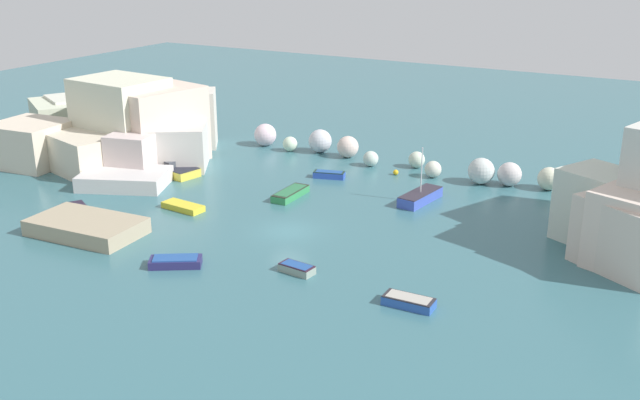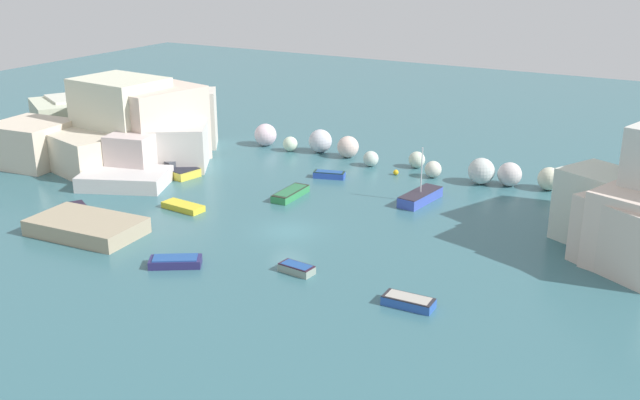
{
  "view_description": "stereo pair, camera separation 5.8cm",
  "coord_description": "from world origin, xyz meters",
  "px_view_note": "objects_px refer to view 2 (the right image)",
  "views": [
    {
      "loc": [
        27.32,
        -43.68,
        20.53
      ],
      "look_at": [
        0.0,
        4.81,
        1.0
      ],
      "focal_mm": 41.58,
      "sensor_mm": 36.0,
      "label": 1
    },
    {
      "loc": [
        27.37,
        -43.65,
        20.53
      ],
      "look_at": [
        0.0,
        4.81,
        1.0
      ],
      "focal_mm": 41.58,
      "sensor_mm": 36.0,
      "label": 2
    }
  ],
  "objects_px": {
    "moored_boat_2": "(170,168)",
    "moored_boat_1": "(329,175)",
    "moored_boat_0": "(420,197)",
    "moored_boat_8": "(290,193)",
    "moored_boat_4": "(78,211)",
    "moored_boat_5": "(297,268)",
    "channel_buoy": "(396,172)",
    "moored_boat_3": "(175,262)",
    "stone_dock": "(87,227)",
    "moored_boat_6": "(183,207)",
    "moored_boat_7": "(408,301)"
  },
  "relations": [
    {
      "from": "stone_dock",
      "to": "moored_boat_1",
      "type": "height_order",
      "value": "stone_dock"
    },
    {
      "from": "moored_boat_5",
      "to": "channel_buoy",
      "type": "bearing_deg",
      "value": 103.53
    },
    {
      "from": "channel_buoy",
      "to": "moored_boat_7",
      "type": "height_order",
      "value": "moored_boat_7"
    },
    {
      "from": "moored_boat_3",
      "to": "moored_boat_6",
      "type": "bearing_deg",
      "value": -85.7
    },
    {
      "from": "stone_dock",
      "to": "moored_boat_3",
      "type": "relative_size",
      "value": 2.21
    },
    {
      "from": "moored_boat_1",
      "to": "moored_boat_5",
      "type": "height_order",
      "value": "moored_boat_1"
    },
    {
      "from": "moored_boat_2",
      "to": "moored_boat_7",
      "type": "relative_size",
      "value": 2.12
    },
    {
      "from": "moored_boat_0",
      "to": "moored_boat_8",
      "type": "height_order",
      "value": "moored_boat_0"
    },
    {
      "from": "moored_boat_0",
      "to": "moored_boat_3",
      "type": "height_order",
      "value": "moored_boat_0"
    },
    {
      "from": "moored_boat_1",
      "to": "moored_boat_5",
      "type": "bearing_deg",
      "value": -83.46
    },
    {
      "from": "moored_boat_0",
      "to": "moored_boat_6",
      "type": "height_order",
      "value": "moored_boat_0"
    },
    {
      "from": "stone_dock",
      "to": "moored_boat_0",
      "type": "height_order",
      "value": "moored_boat_0"
    },
    {
      "from": "moored_boat_4",
      "to": "moored_boat_0",
      "type": "bearing_deg",
      "value": -115.14
    },
    {
      "from": "channel_buoy",
      "to": "moored_boat_3",
      "type": "height_order",
      "value": "moored_boat_3"
    },
    {
      "from": "moored_boat_6",
      "to": "moored_boat_7",
      "type": "height_order",
      "value": "moored_boat_7"
    },
    {
      "from": "channel_buoy",
      "to": "moored_boat_5",
      "type": "bearing_deg",
      "value": -82.35
    },
    {
      "from": "channel_buoy",
      "to": "moored_boat_6",
      "type": "xyz_separation_m",
      "value": [
        -11.15,
        -17.05,
        -0.01
      ]
    },
    {
      "from": "moored_boat_5",
      "to": "moored_boat_2",
      "type": "bearing_deg",
      "value": 154.91
    },
    {
      "from": "moored_boat_2",
      "to": "moored_boat_5",
      "type": "distance_m",
      "value": 25.37
    },
    {
      "from": "moored_boat_2",
      "to": "moored_boat_3",
      "type": "height_order",
      "value": "moored_boat_2"
    },
    {
      "from": "moored_boat_0",
      "to": "moored_boat_3",
      "type": "relative_size",
      "value": 1.36
    },
    {
      "from": "moored_boat_1",
      "to": "moored_boat_8",
      "type": "xyz_separation_m",
      "value": [
        -0.25,
        -6.35,
        0.01
      ]
    },
    {
      "from": "moored_boat_1",
      "to": "moored_boat_4",
      "type": "relative_size",
      "value": 0.75
    },
    {
      "from": "moored_boat_2",
      "to": "moored_boat_5",
      "type": "height_order",
      "value": "moored_boat_2"
    },
    {
      "from": "moored_boat_6",
      "to": "moored_boat_8",
      "type": "relative_size",
      "value": 0.89
    },
    {
      "from": "stone_dock",
      "to": "moored_boat_7",
      "type": "xyz_separation_m",
      "value": [
        25.24,
        1.07,
        -0.27
      ]
    },
    {
      "from": "moored_boat_2",
      "to": "moored_boat_1",
      "type": "bearing_deg",
      "value": 35.07
    },
    {
      "from": "moored_boat_4",
      "to": "moored_boat_7",
      "type": "height_order",
      "value": "moored_boat_7"
    },
    {
      "from": "channel_buoy",
      "to": "moored_boat_7",
      "type": "distance_m",
      "value": 26.19
    },
    {
      "from": "moored_boat_3",
      "to": "moored_boat_5",
      "type": "distance_m",
      "value": 8.2
    },
    {
      "from": "moored_boat_1",
      "to": "moored_boat_6",
      "type": "bearing_deg",
      "value": -131.51
    },
    {
      "from": "moored_boat_2",
      "to": "moored_boat_7",
      "type": "height_order",
      "value": "moored_boat_2"
    },
    {
      "from": "moored_boat_7",
      "to": "moored_boat_6",
      "type": "bearing_deg",
      "value": 162.12
    },
    {
      "from": "moored_boat_5",
      "to": "moored_boat_6",
      "type": "distance_m",
      "value": 15.35
    },
    {
      "from": "moored_boat_5",
      "to": "moored_boat_8",
      "type": "bearing_deg",
      "value": 129.02
    },
    {
      "from": "moored_boat_7",
      "to": "moored_boat_2",
      "type": "bearing_deg",
      "value": 153.67
    },
    {
      "from": "moored_boat_1",
      "to": "moored_boat_4",
      "type": "xyz_separation_m",
      "value": [
        -12.68,
        -18.25,
        -0.03
      ]
    },
    {
      "from": "channel_buoy",
      "to": "moored_boat_2",
      "type": "height_order",
      "value": "moored_boat_2"
    },
    {
      "from": "moored_boat_7",
      "to": "stone_dock",
      "type": "bearing_deg",
      "value": -179.12
    },
    {
      "from": "moored_boat_1",
      "to": "moored_boat_7",
      "type": "xyz_separation_m",
      "value": [
        16.24,
        -19.79,
        -0.0
      ]
    },
    {
      "from": "stone_dock",
      "to": "moored_boat_5",
      "type": "height_order",
      "value": "stone_dock"
    },
    {
      "from": "moored_boat_3",
      "to": "moored_boat_7",
      "type": "bearing_deg",
      "value": 155.74
    },
    {
      "from": "moored_boat_0",
      "to": "moored_boat_2",
      "type": "xyz_separation_m",
      "value": [
        -23.5,
        -3.89,
        0.04
      ]
    },
    {
      "from": "moored_boat_1",
      "to": "moored_boat_7",
      "type": "distance_m",
      "value": 25.6
    },
    {
      "from": "channel_buoy",
      "to": "moored_boat_5",
      "type": "height_order",
      "value": "moored_boat_5"
    },
    {
      "from": "channel_buoy",
      "to": "moored_boat_3",
      "type": "distance_m",
      "value": 26.3
    },
    {
      "from": "moored_boat_1",
      "to": "moored_boat_3",
      "type": "bearing_deg",
      "value": -105.26
    },
    {
      "from": "channel_buoy",
      "to": "moored_boat_5",
      "type": "xyz_separation_m",
      "value": [
        3.07,
        -22.84,
        0.05
      ]
    },
    {
      "from": "moored_boat_6",
      "to": "moored_boat_5",
      "type": "bearing_deg",
      "value": 163.02
    },
    {
      "from": "moored_boat_4",
      "to": "channel_buoy",
      "type": "bearing_deg",
      "value": -99.54
    }
  ]
}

